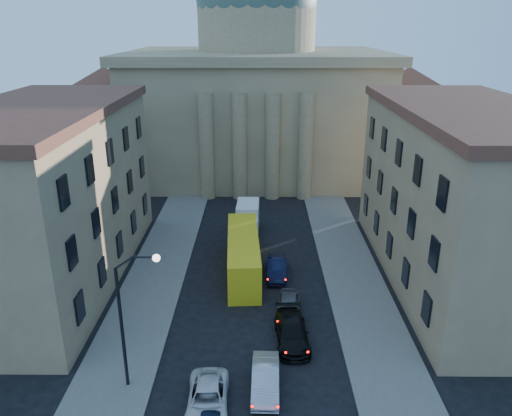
% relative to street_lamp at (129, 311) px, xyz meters
% --- Properties ---
extents(sidewalk_left, '(5.00, 60.00, 0.15)m').
position_rel_street_lamp_xyz_m(sidewalk_left, '(-1.53, 10.00, -5.21)').
color(sidewalk_left, '#5F5D57').
rests_on(sidewalk_left, ground).
extents(sidewalk_right, '(5.00, 60.00, 0.15)m').
position_rel_street_lamp_xyz_m(sidewalk_right, '(15.47, 10.00, -5.21)').
color(sidewalk_right, '#5F5D57').
rests_on(sidewalk_right, ground).
extents(church, '(68.02, 28.76, 36.60)m').
position_rel_street_lamp_xyz_m(church, '(6.97, 47.47, 6.59)').
color(church, '#827150').
rests_on(church, ground).
extents(building_left, '(11.60, 26.60, 14.70)m').
position_rel_street_lamp_xyz_m(building_left, '(-10.03, 14.00, 2.14)').
color(building_left, tan).
rests_on(building_left, ground).
extents(building_right, '(11.60, 26.60, 14.70)m').
position_rel_street_lamp_xyz_m(building_right, '(23.97, 14.00, 2.14)').
color(building_right, tan).
rests_on(building_right, ground).
extents(street_lamp, '(2.62, 0.44, 8.83)m').
position_rel_street_lamp_xyz_m(street_lamp, '(0.00, 0.00, 0.00)').
color(street_lamp, black).
rests_on(street_lamp, ground).
extents(car_right_near, '(1.71, 4.65, 1.52)m').
position_rel_street_lamp_xyz_m(car_right_near, '(7.77, -0.21, -4.53)').
color(car_right_near, '#A8AAB0').
rests_on(car_right_near, ground).
extents(car_left_mid, '(2.47, 5.09, 1.39)m').
position_rel_street_lamp_xyz_m(car_left_mid, '(4.48, -1.86, -4.59)').
color(car_left_mid, silver).
rests_on(car_left_mid, ground).
extents(car_right_mid, '(2.44, 5.42, 1.54)m').
position_rel_street_lamp_xyz_m(car_right_mid, '(9.63, 4.58, -4.51)').
color(car_right_mid, black).
rests_on(car_right_mid, ground).
extents(car_right_far, '(2.11, 4.49, 1.48)m').
position_rel_street_lamp_xyz_m(car_right_far, '(9.58, 7.95, -4.54)').
color(car_right_far, '#505055').
rests_on(car_right_far, ground).
extents(car_right_distant, '(1.82, 4.81, 1.57)m').
position_rel_street_lamp_xyz_m(car_right_distant, '(8.90, 14.11, -4.50)').
color(car_right_distant, black).
rests_on(car_right_distant, ground).
extents(city_bus, '(3.25, 11.72, 3.27)m').
position_rel_street_lamp_xyz_m(city_bus, '(5.99, 14.90, -3.53)').
color(city_bus, yellow).
rests_on(city_bus, ground).
extents(box_truck, '(2.38, 5.72, 3.11)m').
position_rel_street_lamp_xyz_m(box_truck, '(6.17, 23.30, -3.81)').
color(box_truck, white).
rests_on(box_truck, ground).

